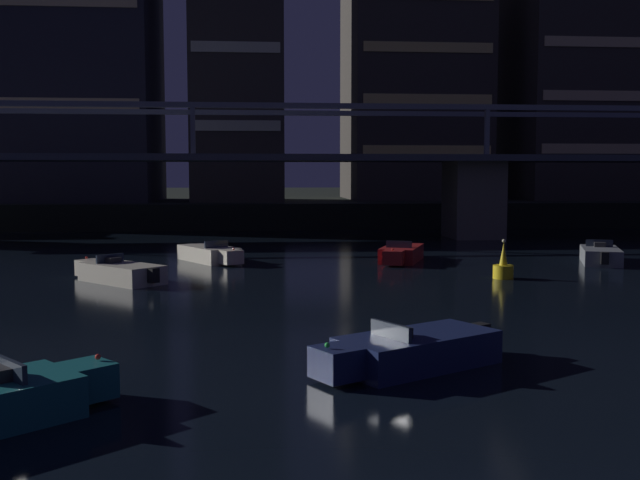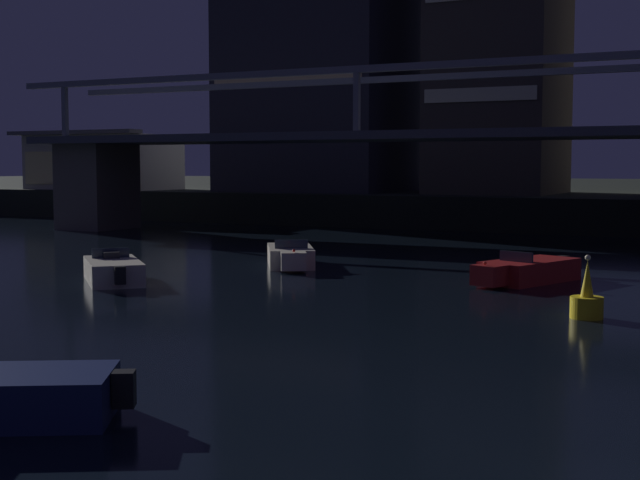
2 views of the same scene
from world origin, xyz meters
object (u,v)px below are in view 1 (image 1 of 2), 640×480
Objects in this scene: speedboat_near_right at (600,255)px; speedboat_mid_right at (211,254)px; speedboat_near_center at (401,254)px; channel_buoy at (503,268)px; tower_central at (412,81)px; speedboat_near_left at (411,351)px; tower_west_tall at (237,18)px; river_bridge at (474,177)px; speedboat_mid_left at (119,272)px; tower_east_tall at (578,77)px.

speedboat_near_right is 20.45m from speedboat_mid_right.
channel_buoy is (3.26, -6.72, 0.06)m from speedboat_near_center.
tower_central is 59.27m from speedboat_near_left.
tower_west_tall is at bearing 95.84° from speedboat_near_left.
river_bridge reaches higher than channel_buoy.
river_bridge is 2.56× the size of tower_west_tall.
speedboat_near_center is 1.16× the size of speedboat_mid_left.
speedboat_near_left is (5.29, -51.69, -18.39)m from tower_west_tall.
river_bridge reaches higher than speedboat_mid_left.
tower_central reaches higher than speedboat_near_left.
tower_west_tall is 1.41× the size of tower_central.
river_bridge is 26.71m from tower_east_tall.
speedboat_near_right is at bearing 37.08° from channel_buoy.
channel_buoy is at bearing -29.54° from speedboat_mid_right.
tower_central is 41.08m from speedboat_mid_right.
tower_west_tall is 36.72m from speedboat_near_center.
tower_central reaches higher than speedboat_mid_right.
speedboat_near_right is 1.05× the size of speedboat_mid_right.
tower_west_tall reaches higher than speedboat_mid_left.
river_bridge is at bearing 36.54° from speedboat_mid_right.
speedboat_near_center is at bearing 79.42° from speedboat_near_left.
tower_west_tall is 43.26m from channel_buoy.
tower_west_tall is at bearing 83.41° from speedboat_mid_left.
speedboat_mid_right is at bearing 175.34° from speedboat_near_center.
channel_buoy reaches higher than speedboat_mid_right.
speedboat_near_left is at bearing -100.58° from speedboat_near_center.
speedboat_near_left is at bearing -125.66° from speedboat_near_right.
tower_east_tall reaches higher than speedboat_near_right.
tower_central is 5.40× the size of speedboat_mid_left.
tower_central reaches higher than river_bridge.
tower_central is 48.66m from speedboat_mid_left.
tower_west_tall is at bearing -175.12° from tower_east_tall.
speedboat_near_right is at bearing 11.68° from speedboat_mid_left.
speedboat_near_left is at bearing -117.35° from tower_east_tall.
speedboat_near_center is (9.27, -30.41, -18.39)m from tower_west_tall.
speedboat_mid_right is 2.75× the size of channel_buoy.
tower_east_tall is 39.86m from speedboat_near_right.
speedboat_mid_left is (-21.68, -20.66, -4.03)m from river_bridge.
tower_east_tall is at bearing 53.92° from speedboat_near_center.
tower_east_tall is (16.26, -1.90, 0.31)m from tower_central.
river_bridge is at bearing -89.47° from tower_central.
speedboat_near_right is at bearing -82.38° from river_bridge.
tower_east_tall is at bearing 62.65° from speedboat_near_left.
speedboat_near_center is 2.89× the size of channel_buoy.
speedboat_near_left is 21.66m from speedboat_near_center.
speedboat_near_right is at bearing -111.93° from tower_east_tall.
river_bridge is 23.03m from speedboat_mid_right.
river_bridge is 16.38m from speedboat_near_right.
channel_buoy is at bearing -64.11° from speedboat_near_center.
tower_central is 13.49× the size of channel_buoy.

